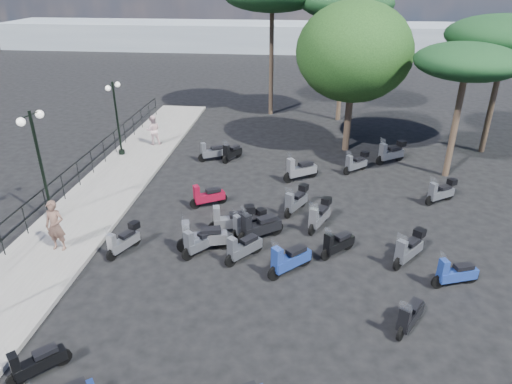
# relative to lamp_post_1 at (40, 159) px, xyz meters

# --- Properties ---
(ground) EXTENTS (120.00, 120.00, 0.00)m
(ground) POSITION_rel_lamp_post_1_xyz_m (7.52, -1.94, -2.52)
(ground) COLOR black
(ground) RESTS_ON ground
(sidewalk) EXTENTS (3.00, 30.00, 0.15)m
(sidewalk) POSITION_rel_lamp_post_1_xyz_m (1.02, 1.06, -2.45)
(sidewalk) COLOR slate
(sidewalk) RESTS_ON ground
(railing) EXTENTS (0.04, 26.04, 1.10)m
(railing) POSITION_rel_lamp_post_1_xyz_m (-0.28, 0.86, -1.62)
(railing) COLOR black
(railing) RESTS_ON sidewalk
(lamp_post_1) EXTENTS (0.43, 1.22, 4.16)m
(lamp_post_1) POSITION_rel_lamp_post_1_xyz_m (0.00, 0.00, 0.00)
(lamp_post_1) COLOR black
(lamp_post_1) RESTS_ON sidewalk
(lamp_post_2) EXTENTS (0.40, 1.08, 3.69)m
(lamp_post_2) POSITION_rel_lamp_post_1_xyz_m (0.13, 6.75, -0.27)
(lamp_post_2) COLOR black
(lamp_post_2) RESTS_ON sidewalk
(woman) EXTENTS (0.66, 0.44, 1.78)m
(woman) POSITION_rel_lamp_post_1_xyz_m (1.35, -2.02, -1.48)
(woman) COLOR brown
(woman) RESTS_ON sidewalk
(pedestrian_far) EXTENTS (0.91, 0.80, 1.58)m
(pedestrian_far) POSITION_rel_lamp_post_1_xyz_m (1.35, 8.35, -1.58)
(pedestrian_far) COLOR beige
(pedestrian_far) RESTS_ON sidewalk
(scooter_1) EXTENTS (1.09, 1.13, 1.18)m
(scooter_1) POSITION_rel_lamp_post_1_xyz_m (3.43, -7.05, -2.11)
(scooter_1) COLOR black
(scooter_1) RESTS_ON ground
(scooter_2) EXTENTS (0.82, 1.40, 1.20)m
(scooter_2) POSITION_rel_lamp_post_1_xyz_m (3.51, -1.77, -2.07)
(scooter_2) COLOR black
(scooter_2) RESTS_ON ground
(scooter_3) EXTENTS (1.83, 0.77, 1.48)m
(scooter_3) POSITION_rel_lamp_post_1_xyz_m (6.12, -1.39, -2.01)
(scooter_3) COLOR black
(scooter_3) RESTS_ON ground
(scooter_4) EXTENTS (1.41, 0.93, 1.26)m
(scooter_4) POSITION_rel_lamp_post_1_xyz_m (5.62, 1.84, -2.09)
(scooter_4) COLOR black
(scooter_4) RESTS_ON ground
(scooter_5) EXTENTS (0.86, 1.36, 1.20)m
(scooter_5) POSITION_rel_lamp_post_1_xyz_m (5.81, 6.83, -2.11)
(scooter_5) COLOR black
(scooter_5) RESTS_ON ground
(scooter_8) EXTENTS (1.13, 1.31, 1.30)m
(scooter_8) POSITION_rel_lamp_post_1_xyz_m (7.55, -1.78, -2.07)
(scooter_8) COLOR black
(scooter_8) RESTS_ON ground
(scooter_9) EXTENTS (1.54, 1.21, 1.47)m
(scooter_9) POSITION_rel_lamp_post_1_xyz_m (7.95, -0.48, -2.01)
(scooter_9) COLOR black
(scooter_9) RESTS_ON ground
(scooter_10) EXTENTS (1.72, 0.71, 1.39)m
(scooter_10) POSITION_rel_lamp_post_1_xyz_m (6.93, -0.09, -2.00)
(scooter_10) COLOR black
(scooter_10) RESTS_ON ground
(scooter_11) EXTENTS (1.42, 0.88, 1.24)m
(scooter_11) POSITION_rel_lamp_post_1_xyz_m (4.85, 6.73, -2.09)
(scooter_11) COLOR black
(scooter_11) RESTS_ON ground
(scooter_14) EXTENTS (1.35, 1.31, 1.41)m
(scooter_14) POSITION_rel_lamp_post_1_xyz_m (9.07, -2.35, -2.03)
(scooter_14) COLOR black
(scooter_14) RESTS_ON ground
(scooter_15) EXTENTS (1.22, 1.11, 1.20)m
(scooter_15) POSITION_rel_lamp_post_1_xyz_m (7.54, -0.22, -2.07)
(scooter_15) COLOR black
(scooter_15) RESTS_ON ground
(scooter_16) EXTENTS (0.93, 1.47, 1.28)m
(scooter_16) POSITION_rel_lamp_post_1_xyz_m (9.16, 1.73, -2.04)
(scooter_16) COLOR black
(scooter_16) RESTS_ON ground
(scooter_17) EXTENTS (1.55, 1.13, 1.44)m
(scooter_17) POSITION_rel_lamp_post_1_xyz_m (9.26, 4.80, -2.02)
(scooter_17) COLOR black
(scooter_17) RESTS_ON ground
(scooter_20) EXTENTS (0.91, 1.33, 1.21)m
(scooter_20) POSITION_rel_lamp_post_1_xyz_m (12.32, -4.50, -2.10)
(scooter_20) COLOR black
(scooter_20) RESTS_ON ground
(scooter_21) EXTENTS (1.17, 1.14, 1.23)m
(scooter_21) POSITION_rel_lamp_post_1_xyz_m (10.62, -1.15, -2.10)
(scooter_21) COLOR black
(scooter_21) RESTS_ON ground
(scooter_22) EXTENTS (0.89, 1.52, 1.30)m
(scooter_22) POSITION_rel_lamp_post_1_xyz_m (10.05, 0.60, -2.03)
(scooter_22) COLOR black
(scooter_22) RESTS_ON ground
(scooter_23) EXTENTS (1.52, 1.13, 1.39)m
(scooter_23) POSITION_rel_lamp_post_1_xyz_m (13.66, 7.38, -2.00)
(scooter_23) COLOR black
(scooter_23) RESTS_ON ground
(scooter_26) EXTENTS (1.52, 0.73, 1.25)m
(scooter_26) POSITION_rel_lamp_post_1_xyz_m (14.03, -2.46, -2.09)
(scooter_26) COLOR black
(scooter_26) RESTS_ON ground
(scooter_27) EXTENTS (1.18, 1.37, 1.32)m
(scooter_27) POSITION_rel_lamp_post_1_xyz_m (12.88, -1.34, -2.03)
(scooter_27) COLOR black
(scooter_27) RESTS_ON ground
(scooter_28) EXTENTS (1.35, 1.01, 1.23)m
(scooter_28) POSITION_rel_lamp_post_1_xyz_m (15.01, 3.20, -2.06)
(scooter_28) COLOR black
(scooter_28) RESTS_ON ground
(scooter_29) EXTENTS (1.22, 1.11, 1.20)m
(scooter_29) POSITION_rel_lamp_post_1_xyz_m (11.85, 6.00, -2.07)
(scooter_29) COLOR black
(scooter_29) RESTS_ON ground
(scooter_31) EXTENTS (1.13, 1.31, 1.30)m
(scooter_31) POSITION_rel_lamp_post_1_xyz_m (6.09, -1.57, -2.07)
(scooter_31) COLOR black
(scooter_31) RESTS_ON ground
(broadleaf_tree) EXTENTS (5.67, 5.67, 7.45)m
(broadleaf_tree) POSITION_rel_lamp_post_1_xyz_m (11.59, 9.04, 2.51)
(broadleaf_tree) COLOR #38281E
(broadleaf_tree) RESTS_ON ground
(pine_0) EXTENTS (5.44, 5.44, 7.88)m
(pine_0) POSITION_rel_lamp_post_1_xyz_m (11.46, 14.49, 4.37)
(pine_0) COLOR #38281E
(pine_0) RESTS_ON ground
(pine_1) EXTENTS (5.72, 5.72, 6.81)m
(pine_1) POSITION_rel_lamp_post_1_xyz_m (18.71, 9.53, 3.27)
(pine_1) COLOR #38281E
(pine_1) RESTS_ON ground
(pine_3) EXTENTS (4.40, 4.40, 5.96)m
(pine_3) POSITION_rel_lamp_post_1_xyz_m (15.99, 6.08, 2.63)
(pine_3) COLOR #38281E
(pine_3) RESTS_ON ground
(distant_hills) EXTENTS (70.00, 8.00, 3.00)m
(distant_hills) POSITION_rel_lamp_post_1_xyz_m (7.52, 43.06, -1.02)
(distant_hills) COLOR gray
(distant_hills) RESTS_ON ground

